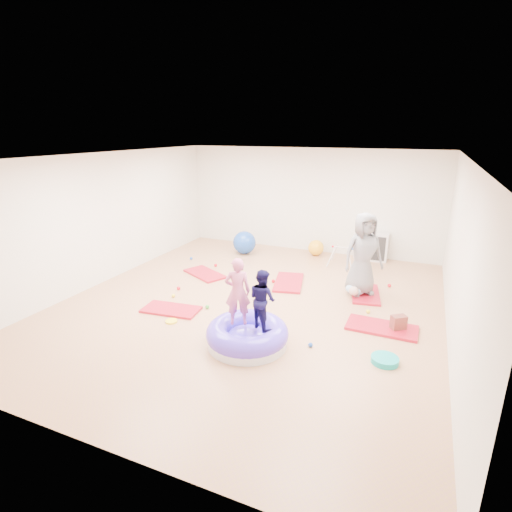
% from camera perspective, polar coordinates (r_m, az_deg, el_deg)
% --- Properties ---
extents(room, '(7.01, 8.01, 2.81)m').
position_cam_1_polar(room, '(7.37, -0.92, 3.05)').
color(room, '#AE755A').
rests_on(room, ground).
extents(gym_mat_front_left, '(1.11, 0.64, 0.04)m').
position_cam_1_polar(gym_mat_front_left, '(7.74, -12.04, -7.48)').
color(gym_mat_front_left, red).
rests_on(gym_mat_front_left, ground).
extents(gym_mat_mid_left, '(1.20, 0.97, 0.04)m').
position_cam_1_polar(gym_mat_mid_left, '(9.44, -7.32, -2.53)').
color(gym_mat_mid_left, red).
rests_on(gym_mat_mid_left, ground).
extents(gym_mat_center_back, '(0.84, 1.28, 0.05)m').
position_cam_1_polar(gym_mat_center_back, '(8.88, 4.69, -3.76)').
color(gym_mat_center_back, red).
rests_on(gym_mat_center_back, ground).
extents(gym_mat_right, '(1.18, 0.60, 0.05)m').
position_cam_1_polar(gym_mat_right, '(7.25, 17.53, -9.73)').
color(gym_mat_right, red).
rests_on(gym_mat_right, ground).
extents(gym_mat_rear_right, '(0.73, 1.17, 0.05)m').
position_cam_1_polar(gym_mat_rear_right, '(8.55, 15.37, -5.24)').
color(gym_mat_rear_right, red).
rests_on(gym_mat_rear_right, ground).
extents(inflatable_cushion, '(1.30, 1.30, 0.41)m').
position_cam_1_polar(inflatable_cushion, '(6.41, -1.25, -11.27)').
color(inflatable_cushion, silver).
rests_on(inflatable_cushion, ground).
extents(child_pink, '(0.47, 0.40, 1.09)m').
position_cam_1_polar(child_pink, '(6.15, -2.65, -4.67)').
color(child_pink, '#C75983').
rests_on(child_pink, inflatable_cushion).
extents(child_navy, '(0.58, 0.54, 0.94)m').
position_cam_1_polar(child_navy, '(6.06, 0.92, -5.75)').
color(child_navy, black).
rests_on(child_navy, inflatable_cushion).
extents(adult_caregiver, '(0.98, 0.91, 1.68)m').
position_cam_1_polar(adult_caregiver, '(8.25, 15.08, 0.30)').
color(adult_caregiver, slate).
rests_on(adult_caregiver, gym_mat_rear_right).
extents(infant, '(0.40, 0.40, 0.23)m').
position_cam_1_polar(infant, '(8.34, 13.96, -4.66)').
color(infant, '#A3CAEC').
rests_on(infant, gym_mat_rear_right).
extents(ball_pit_balls, '(5.03, 3.16, 0.08)m').
position_cam_1_polar(ball_pit_balls, '(8.50, -0.82, -4.61)').
color(ball_pit_balls, red).
rests_on(ball_pit_balls, ground).
extents(exercise_ball_blue, '(0.62, 0.62, 0.62)m').
position_cam_1_polar(exercise_ball_blue, '(10.87, -1.66, 1.93)').
color(exercise_ball_blue, '#1944A5').
rests_on(exercise_ball_blue, ground).
extents(exercise_ball_orange, '(0.42, 0.42, 0.42)m').
position_cam_1_polar(exercise_ball_orange, '(10.87, 8.56, 1.17)').
color(exercise_ball_orange, gold).
rests_on(exercise_ball_orange, ground).
extents(infant_play_gym, '(0.64, 0.61, 0.49)m').
position_cam_1_polar(infant_play_gym, '(10.09, 12.21, 0.37)').
color(infant_play_gym, silver).
rests_on(infant_play_gym, ground).
extents(cube_shelf, '(0.72, 0.36, 0.72)m').
position_cam_1_polar(cube_shelf, '(10.76, 16.43, 1.31)').
color(cube_shelf, silver).
rests_on(cube_shelf, ground).
extents(balance_disc, '(0.40, 0.40, 0.09)m').
position_cam_1_polar(balance_disc, '(6.31, 17.92, -13.95)').
color(balance_disc, '#0E9F9C').
rests_on(balance_disc, ground).
extents(backpack, '(0.29, 0.27, 0.28)m').
position_cam_1_polar(backpack, '(7.21, 19.67, -9.06)').
color(backpack, '#AA3927').
rests_on(backpack, ground).
extents(yellow_toy, '(0.21, 0.21, 0.03)m').
position_cam_1_polar(yellow_toy, '(7.31, -12.01, -9.11)').
color(yellow_toy, yellow).
rests_on(yellow_toy, ground).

